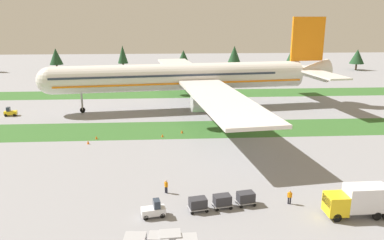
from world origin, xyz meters
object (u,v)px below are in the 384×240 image
(cargo_dolly_second, at_px, (222,200))
(taxiway_marker_2, at_px, (182,131))
(ground_crew_marshaller, at_px, (166,186))
(taxiway_marker_3, at_px, (162,135))
(cargo_dolly_lead, at_px, (198,203))
(pushback_tractor, at_px, (10,112))
(ground_crew_loader, at_px, (290,197))
(taxiway_marker_1, at_px, (88,142))
(airliner, at_px, (192,76))
(catering_truck, at_px, (358,200))
(baggage_tug, at_px, (154,210))
(taxiway_marker_0, at_px, (96,137))
(cargo_dolly_third, at_px, (246,197))

(cargo_dolly_second, bearing_deg, taxiway_marker_2, -4.41)
(ground_crew_marshaller, xyz_separation_m, taxiway_marker_3, (-0.71, 23.10, -0.66))
(cargo_dolly_lead, relative_size, taxiway_marker_3, 4.33)
(taxiway_marker_3, bearing_deg, pushback_tractor, 152.53)
(ground_crew_loader, distance_m, taxiway_marker_1, 36.68)
(airliner, xyz_separation_m, catering_truck, (14.89, -52.86, -5.66))
(ground_crew_marshaller, height_order, taxiway_marker_3, ground_crew_marshaller)
(cargo_dolly_second, distance_m, taxiway_marker_1, 31.31)
(catering_truck, xyz_separation_m, ground_crew_marshaller, (-20.94, 7.05, -1.01))
(cargo_dolly_second, xyz_separation_m, ground_crew_loader, (8.02, 0.40, 0.03))
(pushback_tractor, relative_size, ground_crew_marshaller, 1.58)
(baggage_tug, relative_size, taxiway_marker_0, 4.73)
(cargo_dolly_lead, xyz_separation_m, taxiway_marker_0, (-16.16, 27.39, -0.62))
(catering_truck, xyz_separation_m, taxiway_marker_2, (-17.99, 32.27, -1.62))
(cargo_dolly_second, relative_size, taxiway_marker_2, 3.71)
(cargo_dolly_second, bearing_deg, catering_truck, -112.26)
(baggage_tug, bearing_deg, cargo_dolly_second, -90.00)
(taxiway_marker_0, height_order, taxiway_marker_1, taxiway_marker_1)
(cargo_dolly_lead, xyz_separation_m, ground_crew_marshaller, (-3.60, 4.77, 0.03))
(baggage_tug, xyz_separation_m, cargo_dolly_lead, (4.93, 0.97, 0.10))
(airliner, height_order, taxiway_marker_1, airliner)
(pushback_tractor, bearing_deg, taxiway_marker_2, 60.40)
(cargo_dolly_lead, height_order, taxiway_marker_2, cargo_dolly_lead)
(catering_truck, relative_size, taxiway_marker_3, 12.36)
(cargo_dolly_second, relative_size, ground_crew_marshaller, 1.41)
(ground_crew_marshaller, bearing_deg, taxiway_marker_3, 133.45)
(taxiway_marker_1, bearing_deg, taxiway_marker_3, 14.01)
(taxiway_marker_0, xyz_separation_m, taxiway_marker_1, (-0.95, -2.71, 0.05))
(ground_crew_marshaller, bearing_deg, catering_truck, 23.07)
(cargo_dolly_third, xyz_separation_m, ground_crew_loader, (5.18, -0.16, 0.03))
(cargo_dolly_second, xyz_separation_m, pushback_tractor, (-40.99, 44.91, -0.10))
(cargo_dolly_lead, height_order, taxiway_marker_1, cargo_dolly_lead)
(airliner, height_order, taxiway_marker_0, airliner)
(cargo_dolly_lead, relative_size, cargo_dolly_third, 1.00)
(taxiway_marker_1, bearing_deg, pushback_tractor, 135.34)
(baggage_tug, height_order, catering_truck, catering_truck)
(cargo_dolly_second, distance_m, taxiway_marker_3, 28.24)
(cargo_dolly_lead, bearing_deg, baggage_tug, 90.00)
(cargo_dolly_lead, distance_m, cargo_dolly_second, 2.90)
(catering_truck, height_order, taxiway_marker_2, catering_truck)
(cargo_dolly_third, relative_size, catering_truck, 0.35)
(cargo_dolly_lead, height_order, ground_crew_loader, ground_crew_loader)
(ground_crew_marshaller, bearing_deg, taxiway_marker_1, 165.84)
(taxiway_marker_1, bearing_deg, ground_crew_loader, -40.29)
(pushback_tractor, bearing_deg, cargo_dolly_lead, 32.82)
(taxiway_marker_3, bearing_deg, taxiway_marker_0, -177.65)
(cargo_dolly_second, distance_m, ground_crew_loader, 8.03)
(ground_crew_loader, relative_size, taxiway_marker_2, 2.64)
(ground_crew_loader, bearing_deg, cargo_dolly_third, -165.44)
(airliner, distance_m, cargo_dolly_third, 50.01)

